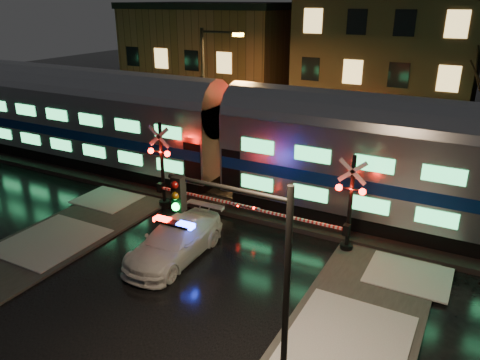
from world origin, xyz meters
name	(u,v)px	position (x,y,z in m)	size (l,w,h in m)	color
ground	(217,249)	(0.00, 0.00, 0.00)	(120.00, 120.00, 0.00)	black
ballast	(267,203)	(0.00, 5.00, 0.12)	(90.00, 4.20, 0.24)	black
building_left	(218,62)	(-13.00, 22.00, 4.50)	(14.00, 10.00, 9.00)	#563021
building_mid	(392,56)	(2.00, 22.50, 5.75)	(12.00, 11.00, 11.50)	brown
train	(226,135)	(-2.35, 5.00, 3.38)	(51.00, 3.12, 5.92)	black
police_car	(175,241)	(-1.11, -1.39, 0.75)	(2.18, 5.18, 1.66)	silver
crossing_signal_right	(340,212)	(4.49, 2.31, 1.74)	(5.92, 0.66, 4.19)	black
crossing_signal_left	(167,175)	(-4.15, 2.31, 1.80)	(6.14, 0.67, 4.35)	black
traffic_light	(254,277)	(4.44, -5.42, 3.08)	(3.75, 0.69, 5.80)	black
streetlight	(207,89)	(-5.94, 9.00, 4.76)	(2.76, 0.29, 8.26)	black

